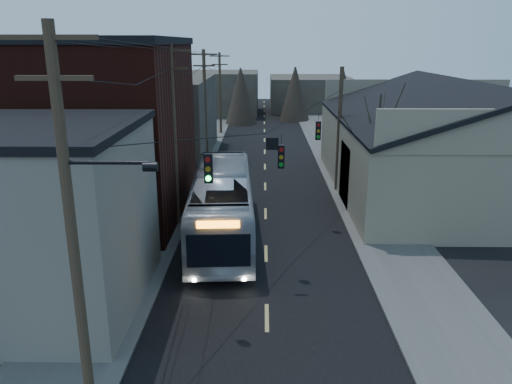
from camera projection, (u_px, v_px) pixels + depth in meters
road_surface at (265, 173)px, 39.92m from camera, size 9.00×110.00×0.02m
sidewalk_left at (184, 172)px, 40.00m from camera, size 4.00×110.00×0.12m
sidewalk_right at (346, 172)px, 39.82m from camera, size 4.00×110.00×0.12m
building_clapboard at (31, 221)px, 18.93m from camera, size 8.00×8.00×7.00m
building_brick at (95, 132)px, 29.05m from camera, size 10.00×12.00×10.00m
building_left_far at (159, 118)px, 44.80m from camera, size 9.00×14.00×7.00m
warehouse at (455, 154)px, 34.19m from camera, size 16.16×20.60×7.73m
building_far_left at (223, 93)px, 72.67m from camera, size 10.00×12.00×6.00m
building_far_right at (309, 93)px, 77.43m from camera, size 12.00×14.00×5.00m
bare_tree at (377, 156)px, 29.23m from camera, size 0.40×0.40×7.20m
utility_lines at (219, 122)px, 32.94m from camera, size 11.24×45.28×10.50m
bus at (222, 204)px, 26.42m from camera, size 3.76×13.06×3.60m
parked_car at (211, 164)px, 39.58m from camera, size 1.77×4.59×1.49m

